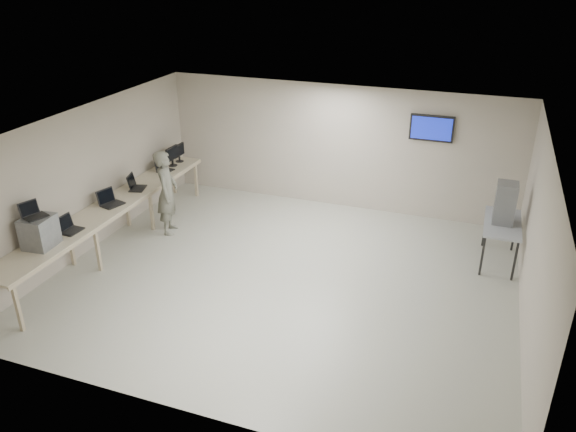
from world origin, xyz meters
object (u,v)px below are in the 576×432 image
(workbench, at_px, (111,209))
(equipment_box, at_px, (39,232))
(soldier, at_px, (167,192))
(side_table, at_px, (502,226))

(workbench, distance_m, equipment_box, 1.83)
(soldier, bearing_deg, workbench, 126.53)
(workbench, distance_m, soldier, 1.17)
(soldier, distance_m, side_table, 6.58)
(soldier, relative_size, side_table, 1.27)
(soldier, bearing_deg, side_table, -99.73)
(equipment_box, xyz_separation_m, side_table, (7.25, 3.71, -0.40))
(equipment_box, bearing_deg, workbench, 82.96)
(workbench, distance_m, side_table, 7.44)
(workbench, bearing_deg, equipment_box, -92.00)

